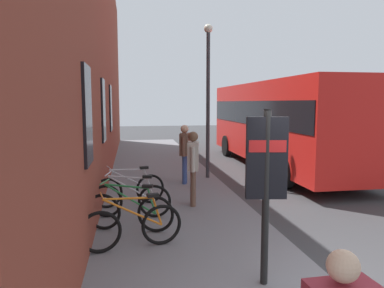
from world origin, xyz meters
name	(u,v)px	position (x,y,z in m)	size (l,w,h in m)	color
ground	(261,190)	(6.00, -1.00, 0.00)	(60.00, 60.00, 0.00)	#38383A
sidewalk_pavement	(163,178)	(8.00, 1.75, 0.06)	(24.00, 3.50, 0.12)	slate
station_facade	(100,57)	(8.99, 3.80, 4.16)	(22.00, 0.65, 8.33)	brown
bicycle_mid_rack	(132,227)	(2.01, 2.80, 0.51)	(0.52, 1.75, 0.97)	black
bicycle_end_of_row	(129,211)	(2.88, 2.85, 0.51)	(0.66, 1.71, 0.97)	black
bicycle_beside_lamp	(131,200)	(3.72, 2.83, 0.51)	(0.51, 1.75, 0.97)	black
bicycle_leaning_wall	(130,190)	(4.66, 2.85, 0.51)	(0.61, 1.73, 0.97)	black
transit_info_sign	(266,169)	(0.50, 1.02, 1.72)	(0.17, 0.56, 2.40)	black
city_bus	(279,120)	(9.51, -3.00, 1.92)	(10.50, 2.66, 3.35)	red
pedestrian_crossing_street	(193,161)	(4.40, 1.34, 1.22)	(0.67, 0.35, 1.80)	brown
pedestrian_by_facade	(185,148)	(6.80, 1.18, 1.22)	(0.66, 0.39, 1.80)	#334C8C
street_lamp	(208,88)	(7.54, 0.30, 3.07)	(0.28, 0.28, 4.96)	#333338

